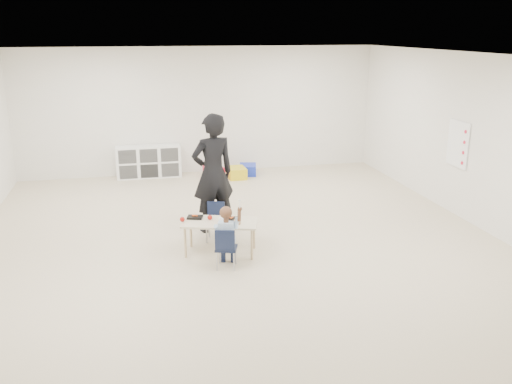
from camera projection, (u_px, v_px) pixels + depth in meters
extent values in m
plane|color=beige|center=(239.00, 243.00, 8.31)|extent=(9.00, 9.00, 0.00)
plane|color=white|center=(238.00, 56.00, 7.50)|extent=(9.00, 9.00, 0.00)
cube|color=white|center=(200.00, 111.00, 12.11)|extent=(8.00, 0.02, 2.80)
cube|color=white|center=(364.00, 297.00, 3.70)|extent=(8.00, 0.02, 2.80)
cube|color=white|center=(481.00, 142.00, 8.75)|extent=(0.02, 9.00, 2.80)
cube|color=beige|center=(220.00, 222.00, 7.82)|extent=(1.18, 0.83, 0.03)
cube|color=black|center=(230.00, 219.00, 7.87)|extent=(0.26, 0.22, 0.03)
cube|color=black|center=(195.00, 217.00, 7.94)|extent=(0.26, 0.22, 0.03)
cube|color=white|center=(221.00, 221.00, 7.66)|extent=(0.09, 0.09, 0.10)
ellipsoid|color=tan|center=(237.00, 221.00, 7.72)|extent=(0.09, 0.09, 0.07)
sphere|color=#9F150E|center=(210.00, 217.00, 7.87)|extent=(0.07, 0.07, 0.07)
sphere|color=#9F150E|center=(182.00, 219.00, 7.79)|extent=(0.07, 0.07, 0.07)
cube|color=white|center=(149.00, 161.00, 11.95)|extent=(1.40, 0.40, 0.70)
cube|color=white|center=(458.00, 144.00, 9.35)|extent=(0.02, 0.60, 0.80)
imported|color=black|center=(213.00, 173.00, 8.58)|extent=(0.79, 0.62, 1.92)
cube|color=red|center=(214.00, 172.00, 12.04)|extent=(0.46, 0.53, 0.22)
cube|color=gold|center=(237.00, 173.00, 11.91)|extent=(0.40, 0.50, 0.24)
cube|color=#182CB6|center=(248.00, 170.00, 12.20)|extent=(0.45, 0.53, 0.23)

